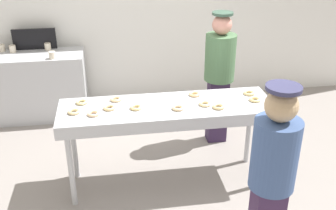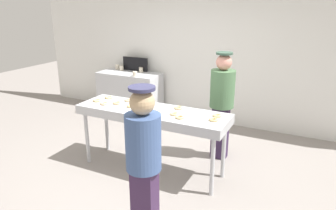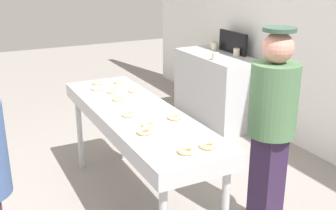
% 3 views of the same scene
% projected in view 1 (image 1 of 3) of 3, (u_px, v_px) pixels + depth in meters
% --- Properties ---
extents(ground_plane, '(16.00, 16.00, 0.00)m').
position_uv_depth(ground_plane, '(167.00, 181.00, 4.43)').
color(ground_plane, gray).
extents(fryer_conveyor, '(2.17, 0.64, 0.93)m').
position_uv_depth(fryer_conveyor, '(167.00, 112.00, 4.06)').
color(fryer_conveyor, '#B7BABF').
rests_on(fryer_conveyor, ground).
extents(plain_donut_0, '(0.14, 0.14, 0.03)m').
position_uv_depth(plain_donut_0, '(136.00, 107.00, 3.94)').
color(plain_donut_0, '#F7D186').
rests_on(plain_donut_0, fryer_conveyor).
extents(plain_donut_1, '(0.17, 0.17, 0.03)m').
position_uv_depth(plain_donut_1, '(93.00, 114.00, 3.82)').
color(plain_donut_1, '#F4C592').
rests_on(plain_donut_1, fryer_conveyor).
extents(plain_donut_2, '(0.16, 0.16, 0.03)m').
position_uv_depth(plain_donut_2, '(82.00, 102.00, 4.05)').
color(plain_donut_2, '#EACE8A').
rests_on(plain_donut_2, fryer_conveyor).
extents(plain_donut_3, '(0.13, 0.13, 0.03)m').
position_uv_depth(plain_donut_3, '(205.00, 104.00, 4.02)').
color(plain_donut_3, '#F8D490').
rests_on(plain_donut_3, fryer_conveyor).
extents(plain_donut_4, '(0.16, 0.16, 0.03)m').
position_uv_depth(plain_donut_4, '(255.00, 99.00, 4.11)').
color(plain_donut_4, '#F2D086').
rests_on(plain_donut_4, fryer_conveyor).
extents(plain_donut_5, '(0.16, 0.16, 0.03)m').
position_uv_depth(plain_donut_5, '(178.00, 108.00, 3.93)').
color(plain_donut_5, beige).
rests_on(plain_donut_5, fryer_conveyor).
extents(plain_donut_6, '(0.16, 0.16, 0.03)m').
position_uv_depth(plain_donut_6, '(249.00, 93.00, 4.26)').
color(plain_donut_6, '#F4D189').
rests_on(plain_donut_6, fryer_conveyor).
extents(plain_donut_7, '(0.12, 0.12, 0.03)m').
position_uv_depth(plain_donut_7, '(218.00, 107.00, 3.96)').
color(plain_donut_7, '#E7C282').
rests_on(plain_donut_7, fryer_conveyor).
extents(plain_donut_8, '(0.17, 0.17, 0.03)m').
position_uv_depth(plain_donut_8, '(116.00, 99.00, 4.12)').
color(plain_donut_8, beige).
rests_on(plain_donut_8, fryer_conveyor).
extents(plain_donut_9, '(0.16, 0.16, 0.03)m').
position_uv_depth(plain_donut_9, '(109.00, 108.00, 3.94)').
color(plain_donut_9, '#EFC887').
rests_on(plain_donut_9, fryer_conveyor).
extents(plain_donut_10, '(0.16, 0.16, 0.03)m').
position_uv_depth(plain_donut_10, '(74.00, 112.00, 3.86)').
color(plain_donut_10, '#E7C385').
rests_on(plain_donut_10, fryer_conveyor).
extents(plain_donut_11, '(0.17, 0.17, 0.03)m').
position_uv_depth(plain_donut_11, '(194.00, 94.00, 4.23)').
color(plain_donut_11, '#F9C785').
rests_on(plain_donut_11, fryer_conveyor).
extents(worker_baker, '(0.36, 0.36, 1.66)m').
position_uv_depth(worker_baker, '(219.00, 70.00, 4.83)').
color(worker_baker, '#2F1F3D').
rests_on(worker_baker, ground).
extents(customer_waiting, '(0.35, 0.35, 1.62)m').
position_uv_depth(customer_waiting, '(272.00, 171.00, 2.99)').
color(customer_waiting, '#3A2345').
rests_on(customer_waiting, ground).
extents(prep_counter, '(1.33, 0.60, 0.93)m').
position_uv_depth(prep_counter, '(38.00, 86.00, 5.66)').
color(prep_counter, '#B7BABF').
rests_on(prep_counter, ground).
extents(paper_cup_0, '(0.09, 0.09, 0.10)m').
position_uv_depth(paper_cup_0, '(52.00, 55.00, 5.28)').
color(paper_cup_0, beige).
rests_on(paper_cup_0, prep_counter).
extents(paper_cup_1, '(0.09, 0.09, 0.10)m').
position_uv_depth(paper_cup_1, '(2.00, 48.00, 5.56)').
color(paper_cup_1, beige).
rests_on(paper_cup_1, prep_counter).
extents(paper_cup_2, '(0.09, 0.09, 0.10)m').
position_uv_depth(paper_cup_2, '(48.00, 46.00, 5.63)').
color(paper_cup_2, beige).
rests_on(paper_cup_2, prep_counter).
extents(paper_cup_3, '(0.09, 0.09, 0.10)m').
position_uv_depth(paper_cup_3, '(13.00, 49.00, 5.53)').
color(paper_cup_3, beige).
rests_on(paper_cup_3, prep_counter).
extents(menu_display, '(0.59, 0.04, 0.29)m').
position_uv_depth(menu_display, '(34.00, 39.00, 5.61)').
color(menu_display, black).
rests_on(menu_display, prep_counter).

